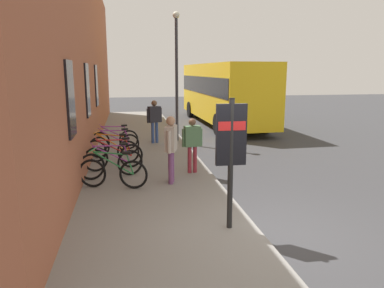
{
  "coord_description": "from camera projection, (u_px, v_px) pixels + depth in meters",
  "views": [
    {
      "loc": [
        -5.93,
        2.33,
        2.99
      ],
      "look_at": [
        2.08,
        0.88,
        1.33
      ],
      "focal_mm": 33.93,
      "sensor_mm": 36.0,
      "label": 1
    }
  ],
  "objects": [
    {
      "name": "street_lamp",
      "position": [
        177.0,
        66.0,
        14.52
      ],
      "size": [
        0.28,
        0.28,
        5.13
      ],
      "color": "#333338",
      "rests_on": "sidewalk_pavement"
    },
    {
      "name": "pedestrian_crossing_street",
      "position": [
        171.0,
        143.0,
        9.22
      ],
      "size": [
        0.63,
        0.39,
        1.74
      ],
      "color": "#723F72",
      "rests_on": "sidewalk_pavement"
    },
    {
      "name": "ground",
      "position": [
        225.0,
        157.0,
        12.68
      ],
      "size": [
        60.0,
        60.0,
        0.0
      ],
      "primitive_type": "plane",
      "color": "#38383A"
    },
    {
      "name": "bicycle_mid_rack",
      "position": [
        114.0,
        156.0,
        10.64
      ],
      "size": [
        0.62,
        1.72,
        0.97
      ],
      "color": "black",
      "rests_on": "sidewalk_pavement"
    },
    {
      "name": "sidewalk_pavement",
      "position": [
        143.0,
        147.0,
        14.12
      ],
      "size": [
        24.0,
        3.5,
        0.12
      ],
      "primitive_type": "cube",
      "color": "gray",
      "rests_on": "ground"
    },
    {
      "name": "bicycle_end_of_row",
      "position": [
        115.0,
        145.0,
        12.3
      ],
      "size": [
        0.68,
        1.7,
        0.97
      ],
      "color": "black",
      "rests_on": "sidewalk_pavement"
    },
    {
      "name": "station_facade",
      "position": [
        86.0,
        57.0,
        14.03
      ],
      "size": [
        22.0,
        0.65,
        7.04
      ],
      "color": "#9E563D",
      "rests_on": "ground"
    },
    {
      "name": "bicycle_far_end",
      "position": [
        112.0,
        150.0,
        11.46
      ],
      "size": [
        0.64,
        1.72,
        0.97
      ],
      "color": "black",
      "rests_on": "sidewalk_pavement"
    },
    {
      "name": "bicycle_by_door",
      "position": [
        115.0,
        140.0,
        13.18
      ],
      "size": [
        0.57,
        1.74,
        0.97
      ],
      "color": "black",
      "rests_on": "sidewalk_pavement"
    },
    {
      "name": "city_bus",
      "position": [
        223.0,
        90.0,
        20.26
      ],
      "size": [
        10.56,
        2.83,
        3.35
      ],
      "color": "yellow",
      "rests_on": "ground"
    },
    {
      "name": "transit_info_sign",
      "position": [
        231.0,
        143.0,
        6.44
      ],
      "size": [
        0.1,
        0.55,
        2.4
      ],
      "color": "black",
      "rests_on": "sidewalk_pavement"
    },
    {
      "name": "pedestrian_by_facade",
      "position": [
        154.0,
        117.0,
        14.42
      ],
      "size": [
        0.4,
        0.62,
        1.71
      ],
      "color": "#334C8C",
      "rests_on": "sidewalk_pavement"
    },
    {
      "name": "pedestrian_near_bus",
      "position": [
        192.0,
        140.0,
        10.2
      ],
      "size": [
        0.27,
        0.59,
        1.56
      ],
      "color": "maroon",
      "rests_on": "sidewalk_pavement"
    },
    {
      "name": "bicycle_nearest_sign",
      "position": [
        113.0,
        173.0,
        8.95
      ],
      "size": [
        0.65,
        1.72,
        0.97
      ],
      "color": "black",
      "rests_on": "sidewalk_pavement"
    },
    {
      "name": "bicycle_under_window",
      "position": [
        111.0,
        164.0,
        9.83
      ],
      "size": [
        0.6,
        1.73,
        0.97
      ],
      "color": "black",
      "rests_on": "sidewalk_pavement"
    }
  ]
}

